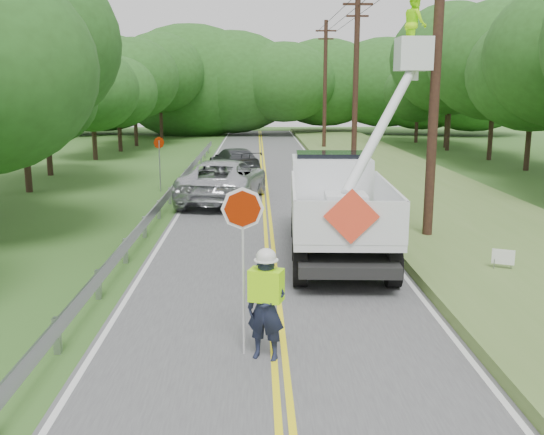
{
  "coord_description": "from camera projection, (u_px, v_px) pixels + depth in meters",
  "views": [
    {
      "loc": [
        -0.4,
        -9.62,
        4.81
      ],
      "look_at": [
        0.0,
        6.0,
        1.5
      ],
      "focal_mm": 40.18,
      "sensor_mm": 36.0,
      "label": 1
    }
  ],
  "objects": [
    {
      "name": "bucket_truck",
      "position": [
        340.0,
        193.0,
        18.69
      ],
      "size": [
        4.35,
        7.94,
        7.49
      ],
      "color": "black",
      "rests_on": "road"
    },
    {
      "name": "tall_grass_verge",
      "position": [
        445.0,
        208.0,
        24.25
      ],
      "size": [
        7.0,
        96.0,
        0.3
      ],
      "primitive_type": "cube",
      "color": "#567735",
      "rests_on": "ground"
    },
    {
      "name": "treeline_horizon",
      "position": [
        255.0,
        82.0,
        64.28
      ],
      "size": [
        56.62,
        14.15,
        12.03
      ],
      "color": "#254E1B",
      "rests_on": "ground"
    },
    {
      "name": "guardrail",
      "position": [
        168.0,
        196.0,
        24.78
      ],
      "size": [
        0.18,
        48.0,
        0.77
      ],
      "color": "gray",
      "rests_on": "ground"
    },
    {
      "name": "flagger",
      "position": [
        265.0,
        300.0,
        10.83
      ],
      "size": [
        1.19,
        0.66,
        3.11
      ],
      "color": "#191E33",
      "rests_on": "road"
    },
    {
      "name": "treeline_left",
      "position": [
        86.0,
        74.0,
        36.39
      ],
      "size": [
        10.71,
        55.8,
        11.01
      ],
      "color": "#332319",
      "rests_on": "ground"
    },
    {
      "name": "stop_sign_permanent",
      "position": [
        159.0,
        155.0,
        28.7
      ],
      "size": [
        0.45,
        0.36,
        2.61
      ],
      "color": "gray",
      "rests_on": "ground"
    },
    {
      "name": "yard_sign",
      "position": [
        503.0,
        258.0,
        15.52
      ],
      "size": [
        0.52,
        0.25,
        0.8
      ],
      "color": "white",
      "rests_on": "ground"
    },
    {
      "name": "road",
      "position": [
        267.0,
        213.0,
        24.1
      ],
      "size": [
        7.2,
        96.0,
        0.03
      ],
      "color": "#494A4B",
      "rests_on": "ground"
    },
    {
      "name": "suv_darkgrey",
      "position": [
        234.0,
        161.0,
        35.17
      ],
      "size": [
        3.5,
        5.43,
        1.46
      ],
      "primitive_type": "imported",
      "rotation": [
        0.0,
        0.0,
        3.45
      ],
      "color": "#36393C",
      "rests_on": "road"
    },
    {
      "name": "suv_silver",
      "position": [
        224.0,
        180.0,
        26.26
      ],
      "size": [
        3.95,
        6.99,
        1.84
      ],
      "primitive_type": "imported",
      "rotation": [
        0.0,
        0.0,
        3.0
      ],
      "color": "silver",
      "rests_on": "road"
    },
    {
      "name": "ground",
      "position": [
        281.0,
        375.0,
        10.41
      ],
      "size": [
        140.0,
        140.0,
        0.0
      ],
      "primitive_type": "plane",
      "color": "#2D521A",
      "rests_on": "ground"
    },
    {
      "name": "utility_poles",
      "position": [
        382.0,
        78.0,
        26.09
      ],
      "size": [
        1.6,
        43.3,
        10.0
      ],
      "color": "black",
      "rests_on": "ground"
    },
    {
      "name": "treeline_right",
      "position": [
        536.0,
        60.0,
        34.59
      ],
      "size": [
        10.89,
        51.25,
        11.38
      ],
      "color": "#332319",
      "rests_on": "ground"
    }
  ]
}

